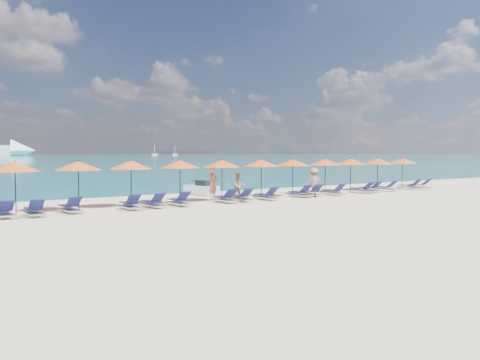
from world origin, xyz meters
TOP-DOWN VIEW (x-y plane):
  - ground at (0.00, 0.00)m, footprint 1400.00×1400.00m
  - sailboat_near at (214.84, 506.93)m, footprint 6.87×2.29m
  - sailboat_far at (250.71, 525.55)m, footprint 6.55×2.18m
  - jetski at (0.65, 8.25)m, footprint 1.33×2.60m
  - beachgoer_a at (-0.24, 5.33)m, footprint 0.79×0.68m
  - beachgoer_b at (0.85, 4.37)m, footprint 0.83×0.58m
  - beachgoer_c at (5.68, 3.55)m, footprint 1.22×0.91m
  - umbrella_2 at (-10.37, 4.72)m, footprint 2.10×2.10m
  - umbrella_3 at (-7.72, 4.79)m, footprint 2.10×2.10m
  - umbrella_4 at (-5.19, 4.85)m, footprint 2.10×2.10m
  - umbrella_5 at (-2.51, 4.88)m, footprint 2.10×2.10m
  - umbrella_6 at (0.01, 4.79)m, footprint 2.10×2.10m
  - umbrella_7 at (2.66, 4.75)m, footprint 2.10×2.10m
  - umbrella_8 at (5.12, 4.82)m, footprint 2.10×2.10m
  - umbrella_9 at (7.77, 4.75)m, footprint 2.10×2.10m
  - umbrella_10 at (10.36, 4.99)m, footprint 2.10×2.10m
  - umbrella_11 at (13.14, 5.01)m, footprint 2.10×2.10m
  - umbrella_12 at (15.57, 4.76)m, footprint 2.10×2.10m
  - lounger_3 at (-10.97, 3.69)m, footprint 0.71×1.73m
  - lounger_4 at (-9.87, 3.47)m, footprint 0.63×1.70m
  - lounger_5 at (-8.37, 3.78)m, footprint 0.78×1.75m
  - lounger_6 at (-5.77, 3.48)m, footprint 0.70×1.73m
  - lounger_7 at (-4.63, 3.49)m, footprint 0.75×1.74m
  - lounger_8 at (-3.24, 3.60)m, footprint 0.68×1.72m
  - lounger_9 at (-0.57, 3.59)m, footprint 0.63×1.70m
  - lounger_10 at (0.50, 3.57)m, footprint 0.71×1.73m
  - lounger_11 at (2.10, 3.49)m, footprint 0.62×1.70m
  - lounger_12 at (4.75, 3.71)m, footprint 0.69×1.72m
  - lounger_13 at (5.72, 3.76)m, footprint 0.78×1.75m
  - lounger_14 at (7.33, 3.53)m, footprint 0.65×1.71m
  - lounger_15 at (9.92, 3.57)m, footprint 0.72×1.73m
  - lounger_16 at (10.95, 3.76)m, footprint 0.65×1.71m
  - lounger_17 at (12.50, 3.77)m, footprint 0.77×1.75m
  - lounger_18 at (15.07, 3.73)m, footprint 0.73×1.74m
  - lounger_19 at (16.22, 3.71)m, footprint 0.76×1.75m

SIDE VIEW (x-z plane):
  - ground at x=0.00m, z-range 0.00..0.00m
  - lounger_3 at x=-10.97m, z-range -0.09..0.56m
  - lounger_4 at x=-9.87m, z-range -0.09..0.56m
  - lounger_5 at x=-8.37m, z-range -0.09..0.56m
  - lounger_6 at x=-5.77m, z-range -0.09..0.56m
  - lounger_7 at x=-4.63m, z-range -0.09..0.56m
  - lounger_8 at x=-3.24m, z-range -0.09..0.56m
  - lounger_9 at x=-0.57m, z-range -0.09..0.56m
  - lounger_10 at x=0.50m, z-range -0.09..0.56m
  - lounger_11 at x=2.10m, z-range -0.09..0.56m
  - lounger_12 at x=4.75m, z-range -0.09..0.56m
  - lounger_13 at x=5.72m, z-range -0.09..0.56m
  - lounger_14 at x=7.33m, z-range -0.09..0.56m
  - lounger_15 at x=9.92m, z-range -0.09..0.56m
  - lounger_16 at x=10.95m, z-range -0.09..0.56m
  - lounger_17 at x=12.50m, z-range -0.09..0.56m
  - lounger_18 at x=15.07m, z-range -0.09..0.56m
  - lounger_19 at x=16.22m, z-range -0.09..0.56m
  - jetski at x=0.65m, z-range -0.08..0.80m
  - beachgoer_b at x=0.85m, z-range 0.00..1.56m
  - beachgoer_c at x=5.68m, z-range 0.00..1.72m
  - beachgoer_a at x=-0.24m, z-range 0.00..1.83m
  - sailboat_far at x=250.71m, z-range -4.77..7.24m
  - sailboat_near at x=214.84m, z-range -5.01..7.59m
  - umbrella_2 at x=-10.37m, z-range 0.88..3.16m
  - umbrella_3 at x=-7.72m, z-range 0.88..3.16m
  - umbrella_4 at x=-5.19m, z-range 0.88..3.16m
  - umbrella_5 at x=-2.51m, z-range 0.88..3.16m
  - umbrella_6 at x=0.01m, z-range 0.88..3.16m
  - umbrella_7 at x=2.66m, z-range 0.88..3.16m
  - umbrella_8 at x=5.12m, z-range 0.88..3.16m
  - umbrella_9 at x=7.77m, z-range 0.88..3.16m
  - umbrella_10 at x=10.36m, z-range 0.88..3.16m
  - umbrella_11 at x=13.14m, z-range 0.88..3.16m
  - umbrella_12 at x=15.57m, z-range 0.88..3.16m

